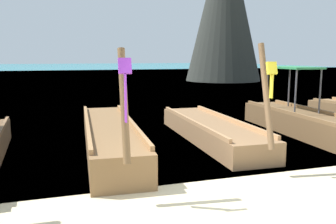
{
  "coord_description": "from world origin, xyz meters",
  "views": [
    {
      "loc": [
        -2.47,
        -4.58,
        2.31
      ],
      "look_at": [
        0.0,
        3.3,
        1.02
      ],
      "focal_mm": 37.82,
      "sensor_mm": 36.0,
      "label": 1
    }
  ],
  "objects_px": {
    "longtail_boat_yellow_ribbon": "(211,130)",
    "longtail_boat_blue_ribbon": "(303,122)",
    "karst_rock": "(226,5)",
    "longtail_boat_violet_ribbon": "(110,137)"
  },
  "relations": [
    {
      "from": "longtail_boat_yellow_ribbon",
      "to": "longtail_boat_blue_ribbon",
      "type": "bearing_deg",
      "value": -2.15
    },
    {
      "from": "karst_rock",
      "to": "longtail_boat_yellow_ribbon",
      "type": "bearing_deg",
      "value": -117.23
    },
    {
      "from": "longtail_boat_violet_ribbon",
      "to": "karst_rock",
      "type": "distance_m",
      "value": 28.05
    },
    {
      "from": "longtail_boat_violet_ribbon",
      "to": "longtail_boat_blue_ribbon",
      "type": "distance_m",
      "value": 5.81
    },
    {
      "from": "longtail_boat_blue_ribbon",
      "to": "karst_rock",
      "type": "height_order",
      "value": "karst_rock"
    },
    {
      "from": "longtail_boat_yellow_ribbon",
      "to": "karst_rock",
      "type": "xyz_separation_m",
      "value": [
        11.72,
        22.78,
        6.87
      ]
    },
    {
      "from": "longtail_boat_yellow_ribbon",
      "to": "longtail_boat_blue_ribbon",
      "type": "distance_m",
      "value": 2.98
    },
    {
      "from": "longtail_boat_yellow_ribbon",
      "to": "karst_rock",
      "type": "bearing_deg",
      "value": 62.77
    },
    {
      "from": "longtail_boat_blue_ribbon",
      "to": "karst_rock",
      "type": "bearing_deg",
      "value": 69.09
    },
    {
      "from": "longtail_boat_violet_ribbon",
      "to": "longtail_boat_blue_ribbon",
      "type": "relative_size",
      "value": 1.1
    }
  ]
}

